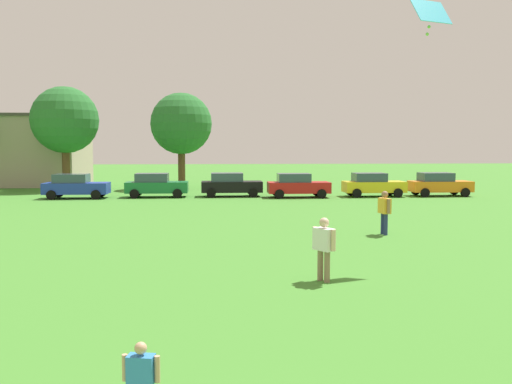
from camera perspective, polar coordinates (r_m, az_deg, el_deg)
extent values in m
plane|color=#42842D|center=(32.33, -8.87, -1.59)|extent=(160.00, 160.00, 0.00)
cube|color=#337FCC|center=(7.49, -11.91, -17.65)|extent=(0.38, 0.26, 0.37)
cylinder|color=tan|center=(7.55, -13.52, -17.39)|extent=(0.08, 0.08, 0.34)
cylinder|color=tan|center=(7.42, -10.28, -17.74)|extent=(0.08, 0.08, 0.34)
sphere|color=tan|center=(7.39, -11.95, -15.67)|extent=(0.16, 0.16, 0.16)
cylinder|color=#8C7259|center=(14.51, 7.43, -7.73)|extent=(0.16, 0.16, 0.83)
cylinder|color=#8C7259|center=(14.68, 6.73, -7.58)|extent=(0.16, 0.16, 0.83)
cube|color=white|center=(14.46, 7.11, -4.92)|extent=(0.56, 0.63, 0.59)
cylinder|color=beige|center=(14.22, 8.09, -5.02)|extent=(0.12, 0.12, 0.55)
cylinder|color=beige|center=(14.70, 6.16, -4.68)|extent=(0.12, 0.12, 0.55)
sphere|color=beige|center=(14.39, 7.13, -3.18)|extent=(0.26, 0.26, 0.26)
cylinder|color=navy|center=(22.76, 13.10, -3.22)|extent=(0.16, 0.16, 0.86)
cylinder|color=navy|center=(22.53, 13.39, -3.31)|extent=(0.16, 0.16, 0.86)
cube|color=yellow|center=(22.55, 13.28, -1.41)|extent=(0.41, 0.62, 0.61)
cylinder|color=#936B4C|center=(22.87, 12.88, -1.27)|extent=(0.13, 0.13, 0.58)
cylinder|color=#936B4C|center=(22.23, 13.68, -1.46)|extent=(0.13, 0.13, 0.58)
sphere|color=#936B4C|center=(22.51, 13.30, -0.24)|extent=(0.27, 0.27, 0.27)
cube|color=#3FBFE5|center=(18.47, 17.80, 17.53)|extent=(1.36, 0.95, 0.79)
sphere|color=#8CD859|center=(18.41, 17.78, 16.77)|extent=(0.10, 0.10, 0.10)
sphere|color=#8CD859|center=(18.35, 17.61, 16.11)|extent=(0.10, 0.10, 0.10)
sphere|color=#8CD859|center=(18.29, 17.45, 15.45)|extent=(0.10, 0.10, 0.10)
cube|color=#1E38AD|center=(39.43, -18.21, 0.38)|extent=(4.30, 1.80, 0.76)
cube|color=#334756|center=(39.47, -18.72, 1.36)|extent=(2.24, 1.58, 0.60)
cylinder|color=black|center=(40.02, -15.86, -0.05)|extent=(0.64, 0.22, 0.64)
cylinder|color=black|center=(38.26, -16.39, -0.27)|extent=(0.64, 0.22, 0.64)
cylinder|color=black|center=(40.70, -19.90, -0.07)|extent=(0.64, 0.22, 0.64)
cylinder|color=black|center=(38.97, -20.60, -0.29)|extent=(0.64, 0.22, 0.64)
cube|color=#196B38|center=(39.01, -10.28, 0.50)|extent=(4.30, 1.80, 0.76)
cube|color=#334756|center=(39.01, -10.80, 1.49)|extent=(2.24, 1.58, 0.60)
cylinder|color=black|center=(39.82, -8.05, 0.06)|extent=(0.64, 0.22, 0.64)
cylinder|color=black|center=(38.03, -8.22, -0.16)|extent=(0.64, 0.22, 0.64)
cylinder|color=black|center=(40.11, -12.22, 0.04)|extent=(0.64, 0.22, 0.64)
cylinder|color=black|center=(38.33, -12.58, -0.18)|extent=(0.64, 0.22, 0.64)
cube|color=black|center=(38.94, -2.54, 0.56)|extent=(4.30, 1.80, 0.76)
cube|color=#334756|center=(38.89, -3.05, 1.56)|extent=(2.24, 1.58, 0.60)
cylinder|color=black|center=(39.94, -0.49, 0.12)|extent=(0.64, 0.22, 0.64)
cylinder|color=black|center=(38.15, -0.30, -0.09)|extent=(0.64, 0.22, 0.64)
cylinder|color=black|center=(39.85, -4.68, 0.10)|extent=(0.64, 0.22, 0.64)
cylinder|color=black|center=(38.05, -4.69, -0.12)|extent=(0.64, 0.22, 0.64)
cube|color=red|center=(38.29, 4.47, 0.48)|extent=(4.30, 1.80, 0.76)
cube|color=#334756|center=(38.20, 3.96, 1.50)|extent=(2.24, 1.58, 0.60)
cylinder|color=black|center=(39.46, 6.36, 0.04)|extent=(0.64, 0.22, 0.64)
cylinder|color=black|center=(37.70, 6.87, -0.19)|extent=(0.64, 0.22, 0.64)
cylinder|color=black|center=(39.02, 2.14, 0.01)|extent=(0.64, 0.22, 0.64)
cylinder|color=black|center=(37.23, 2.46, -0.22)|extent=(0.64, 0.22, 0.64)
cube|color=yellow|center=(39.75, 12.20, 0.54)|extent=(4.30, 1.80, 0.76)
cube|color=#334756|center=(39.61, 11.74, 1.52)|extent=(2.24, 1.58, 0.60)
cylinder|color=black|center=(41.08, 13.79, 0.12)|extent=(0.64, 0.22, 0.64)
cylinder|color=black|center=(39.38, 14.61, -0.10)|extent=(0.64, 0.22, 0.64)
cylinder|color=black|center=(40.26, 9.83, 0.09)|extent=(0.64, 0.22, 0.64)
cylinder|color=black|center=(38.52, 10.49, -0.13)|extent=(0.64, 0.22, 0.64)
cube|color=orange|center=(41.46, 18.66, 0.57)|extent=(4.30, 1.80, 0.76)
cube|color=#334756|center=(41.28, 18.25, 1.51)|extent=(2.24, 1.58, 0.60)
cylinder|color=black|center=(42.89, 19.98, 0.16)|extent=(0.64, 0.22, 0.64)
cylinder|color=black|center=(41.27, 21.01, -0.04)|extent=(0.64, 0.22, 0.64)
cylinder|color=black|center=(41.77, 16.32, 0.14)|extent=(0.64, 0.22, 0.64)
cylinder|color=black|center=(40.10, 17.23, -0.07)|extent=(0.64, 0.22, 0.64)
cylinder|color=brown|center=(47.24, -19.20, 2.27)|extent=(0.63, 0.63, 3.42)
sphere|color=#286B2D|center=(47.26, -19.34, 7.12)|extent=(5.40, 5.40, 5.40)
cylinder|color=brown|center=(47.00, -7.77, 2.39)|extent=(0.61, 0.61, 3.29)
sphere|color=#286B2D|center=(47.00, -7.82, 7.09)|extent=(5.19, 5.19, 5.19)
cube|color=tan|center=(55.39, -24.65, 3.84)|extent=(13.91, 8.28, 6.16)
cube|color=#4C4742|center=(55.46, -24.76, 7.15)|extent=(14.47, 8.61, 0.24)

